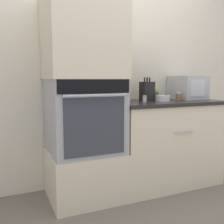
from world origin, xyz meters
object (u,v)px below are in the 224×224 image
(wall_oven, at_px, (84,116))
(condiment_jar_mid, at_px, (178,96))
(bowl, at_px, (162,98))
(condiment_jar_far, at_px, (156,95))
(knife_block, at_px, (147,91))
(microwave, at_px, (188,88))
(condiment_jar_near, at_px, (145,99))

(wall_oven, relative_size, condiment_jar_mid, 7.44)
(bowl, xyz_separation_m, condiment_jar_far, (0.03, 0.16, 0.03))
(wall_oven, distance_m, knife_block, 0.73)
(wall_oven, distance_m, condiment_jar_mid, 1.05)
(microwave, bearing_deg, condiment_jar_far, 178.65)
(knife_block, height_order, condiment_jar_near, knife_block)
(knife_block, distance_m, condiment_jar_near, 0.20)
(wall_oven, bearing_deg, knife_block, 5.58)
(microwave, relative_size, condiment_jar_far, 3.18)
(wall_oven, bearing_deg, microwave, 4.97)
(knife_block, distance_m, condiment_jar_mid, 0.35)
(wall_oven, bearing_deg, condiment_jar_mid, -0.43)
(bowl, bearing_deg, knife_block, 136.43)
(wall_oven, relative_size, microwave, 1.79)
(bowl, height_order, condiment_jar_far, condiment_jar_far)
(knife_block, xyz_separation_m, condiment_jar_mid, (0.34, -0.08, -0.06))
(wall_oven, height_order, condiment_jar_far, wall_oven)
(bowl, distance_m, condiment_jar_near, 0.24)
(condiment_jar_near, xyz_separation_m, condiment_jar_far, (0.26, 0.20, 0.02))
(knife_block, bearing_deg, bowl, -43.57)
(bowl, bearing_deg, condiment_jar_far, 80.17)
(condiment_jar_near, bearing_deg, microwave, 15.75)
(microwave, height_order, condiment_jar_far, microwave)
(bowl, distance_m, condiment_jar_mid, 0.23)
(condiment_jar_near, bearing_deg, wall_oven, 172.21)
(condiment_jar_mid, bearing_deg, microwave, 28.65)
(knife_block, relative_size, bowl, 1.66)
(condiment_jar_mid, relative_size, condiment_jar_far, 0.77)
(condiment_jar_near, relative_size, condiment_jar_mid, 0.76)
(wall_oven, height_order, condiment_jar_mid, wall_oven)
(microwave, height_order, bowl, microwave)
(wall_oven, height_order, bowl, wall_oven)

